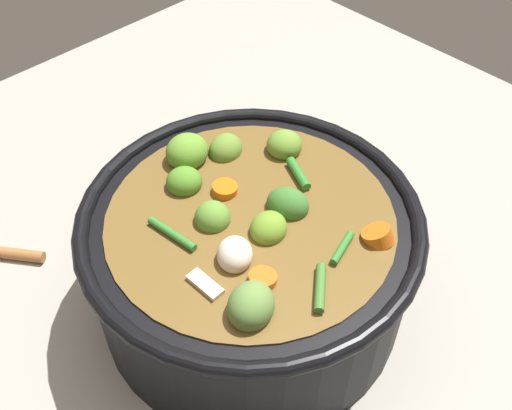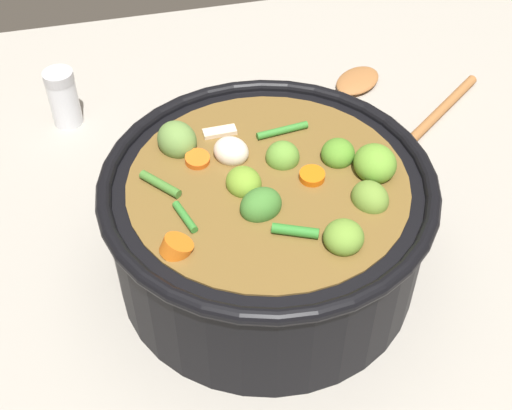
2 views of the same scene
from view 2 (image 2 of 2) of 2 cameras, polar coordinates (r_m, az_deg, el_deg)
name	(u,v)px [view 2 (image 2 of 2)]	position (r m, az deg, el deg)	size (l,w,h in m)	color
ground_plane	(267,268)	(0.75, 0.87, -5.16)	(1.10, 1.10, 0.00)	#9E998E
cooking_pot	(268,223)	(0.69, 0.95, -1.47)	(0.32, 0.32, 0.15)	black
wooden_spoon	(388,94)	(0.98, 10.70, 8.92)	(0.21, 0.21, 0.01)	#9E6435
salt_shaker	(63,98)	(0.93, -15.48, 8.46)	(0.04, 0.04, 0.08)	silver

